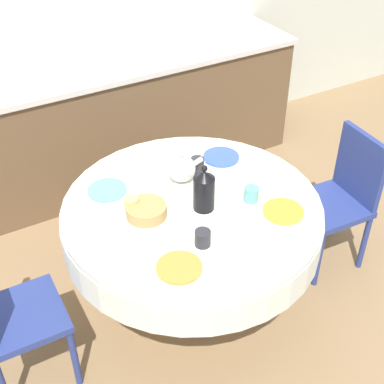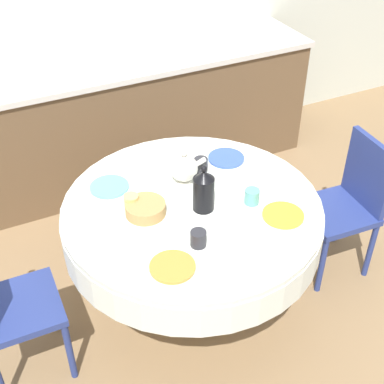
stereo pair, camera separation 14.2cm
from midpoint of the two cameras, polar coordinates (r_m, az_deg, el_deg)
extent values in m
plane|color=#8E704C|center=(3.29, 1.27, -12.01)|extent=(12.00, 12.00, 0.00)
cube|color=beige|center=(4.06, -11.02, 19.42)|extent=(7.00, 0.05, 2.60)
cube|color=brown|center=(4.10, -8.28, 6.93)|extent=(3.20, 0.60, 0.91)
cube|color=beige|center=(3.89, -8.90, 13.01)|extent=(3.24, 0.64, 0.04)
cylinder|color=brown|center=(3.28, 1.27, -11.78)|extent=(0.44, 0.44, 0.04)
cylinder|color=brown|center=(3.07, 1.34, -8.30)|extent=(0.11, 0.11, 0.53)
cylinder|color=silver|center=(2.83, 1.44, -3.26)|extent=(1.36, 1.36, 0.18)
cylinder|color=silver|center=(2.76, 1.48, -1.60)|extent=(1.35, 1.35, 0.03)
cube|color=navy|center=(3.38, 16.26, -2.06)|extent=(0.42, 0.42, 0.04)
cube|color=navy|center=(3.35, 19.46, 1.90)|extent=(0.06, 0.38, 0.44)
cylinder|color=navy|center=(3.34, 14.87, -7.62)|extent=(0.04, 0.04, 0.42)
cylinder|color=navy|center=(3.54, 11.69, -3.98)|extent=(0.04, 0.04, 0.42)
cylinder|color=navy|center=(3.52, 19.60, -5.90)|extent=(0.04, 0.04, 0.42)
cylinder|color=navy|center=(3.72, 16.30, -2.55)|extent=(0.04, 0.04, 0.42)
cube|color=navy|center=(2.81, -16.57, -11.79)|extent=(0.41, 0.41, 0.04)
cylinder|color=navy|center=(3.11, -13.28, -11.43)|extent=(0.04, 0.04, 0.42)
cylinder|color=navy|center=(2.88, -11.50, -16.31)|extent=(0.04, 0.04, 0.42)
cylinder|color=orange|center=(2.41, -0.39, -8.01)|extent=(0.21, 0.21, 0.01)
cylinder|color=#28282D|center=(2.49, 2.32, -5.01)|extent=(0.08, 0.08, 0.08)
cylinder|color=yellow|center=(2.73, 11.17, -2.47)|extent=(0.21, 0.21, 0.01)
cylinder|color=#5BA39E|center=(2.77, 7.88, -0.51)|extent=(0.08, 0.08, 0.08)
cylinder|color=#60BCB7|center=(2.89, -7.41, 0.53)|extent=(0.21, 0.21, 0.01)
cylinder|color=#DBB766|center=(2.71, -4.98, -1.11)|extent=(0.08, 0.08, 0.08)
cylinder|color=#3856AD|center=(3.10, 4.97, 3.60)|extent=(0.21, 0.21, 0.01)
cylinder|color=#28282D|center=(2.98, 2.32, 2.89)|extent=(0.08, 0.08, 0.08)
cylinder|color=black|center=(2.67, 2.76, -0.23)|extent=(0.11, 0.11, 0.18)
cone|color=black|center=(2.61, 2.84, 1.76)|extent=(0.10, 0.10, 0.04)
sphere|color=black|center=(2.59, 2.86, 2.44)|extent=(0.03, 0.03, 0.03)
cylinder|color=silver|center=(2.91, 0.55, 1.22)|extent=(0.08, 0.08, 0.01)
sphere|color=silver|center=(2.87, 0.56, 2.54)|extent=(0.15, 0.15, 0.15)
cylinder|color=silver|center=(2.89, 2.13, 3.09)|extent=(0.09, 0.03, 0.05)
sphere|color=silver|center=(2.81, 0.57, 4.08)|extent=(0.03, 0.03, 0.03)
cylinder|color=#AD844C|center=(2.68, -3.47, -1.82)|extent=(0.20, 0.20, 0.06)
camera|label=1|loc=(0.07, -88.49, 1.14)|focal=50.00mm
camera|label=2|loc=(0.07, 91.51, -1.14)|focal=50.00mm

